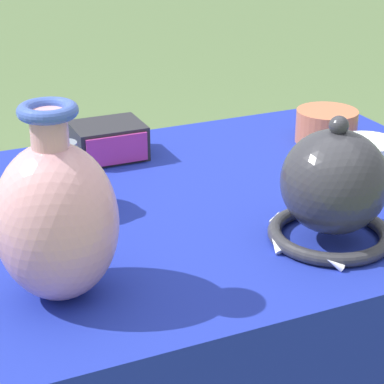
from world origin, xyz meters
The scene contains 7 objects.
display_table centered at (0.00, -0.02, 0.68)m, with size 1.22×0.77×0.76m.
vase_tall_bulbous centered at (-0.24, -0.21, 0.87)m, with size 0.16×0.16×0.27m.
vase_dome_bell centered at (0.19, -0.22, 0.84)m, with size 0.21×0.19×0.20m.
mosaic_tile_box centered at (-0.01, 0.26, 0.79)m, with size 0.14×0.12×0.07m.
pot_squat_porcelain centered at (0.39, -0.03, 0.79)m, with size 0.11×0.11×0.07m, color white.
pot_squat_terracotta centered at (0.43, 0.16, 0.79)m, with size 0.13×0.13×0.07m, color #BC6642.
jar_round_slate centered at (-0.16, 0.05, 0.81)m, with size 0.12×0.12×0.12m.
Camera 1 is at (-0.44, -1.08, 1.29)m, focal length 70.00 mm.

